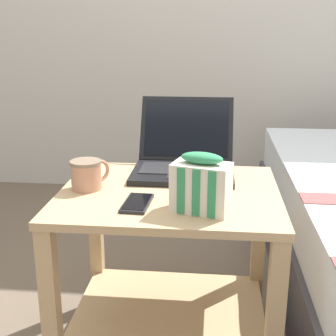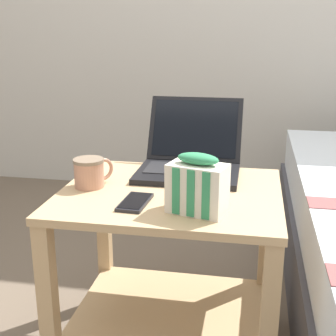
% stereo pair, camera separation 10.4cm
% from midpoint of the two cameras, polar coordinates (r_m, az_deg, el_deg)
% --- Properties ---
extents(bedside_table, '(0.63, 0.54, 0.55)m').
position_cam_midpoint_polar(bedside_table, '(1.43, 2.42, -10.25)').
color(bedside_table, tan).
rests_on(bedside_table, ground_plane).
extents(laptop, '(0.32, 0.35, 0.22)m').
position_cam_midpoint_polar(laptop, '(1.52, 4.68, 1.19)').
color(laptop, black).
rests_on(laptop, bedside_table).
extents(mug_front_left, '(0.10, 0.11, 0.09)m').
position_cam_midpoint_polar(mug_front_left, '(1.38, -7.38, -0.40)').
color(mug_front_left, tan).
rests_on(mug_front_left, bedside_table).
extents(snack_bag, '(0.16, 0.12, 0.16)m').
position_cam_midpoint_polar(snack_bag, '(1.18, 6.14, -2.20)').
color(snack_bag, silver).
rests_on(snack_bag, bedside_table).
extents(cell_phone, '(0.07, 0.14, 0.01)m').
position_cam_midpoint_polar(cell_phone, '(1.25, -1.66, -4.21)').
color(cell_phone, black).
rests_on(cell_phone, bedside_table).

